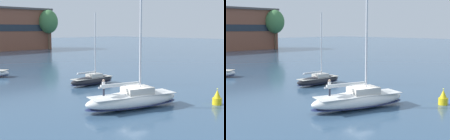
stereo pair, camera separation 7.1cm
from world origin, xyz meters
TOP-DOWN VIEW (x-y plane):
  - ground_plane at (0.00, 0.00)m, footprint 400.00×400.00m
  - tree_shore_center at (43.83, 82.06)m, footprint 7.25×7.25m
  - sailboat_main at (0.02, -0.01)m, footprint 10.86×5.81m
  - sailboat_moored_near_marina at (5.86, 12.97)m, footprint 7.51×2.30m
  - channel_buoy at (7.51, -5.22)m, footprint 0.97×0.97m

SIDE VIEW (x-z plane):
  - ground_plane at x=0.00m, z-range 0.00..0.00m
  - sailboat_moored_near_marina at x=5.86m, z-range -4.43..5.83m
  - channel_buoy at x=7.51m, z-range -0.19..1.59m
  - sailboat_main at x=0.02m, z-range -6.21..8.16m
  - tree_shore_center at x=43.83m, z-range 2.98..17.90m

